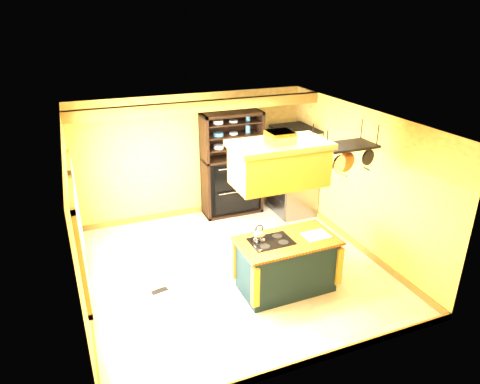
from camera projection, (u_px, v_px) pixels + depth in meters
floor at (234, 268)px, 7.67m from camera, size 5.00×5.00×0.00m
ceiling at (234, 120)px, 6.62m from camera, size 5.00×5.00×0.00m
wall_back at (193, 156)px, 9.28m from camera, size 5.00×0.02×2.70m
wall_front at (310, 280)px, 5.01m from camera, size 5.00×0.02×2.70m
wall_left at (76, 225)px, 6.29m from camera, size 0.02×5.00×2.70m
wall_right at (359, 179)px, 8.00m from camera, size 0.02×5.00×2.70m
ceiling_beam at (202, 106)px, 8.12m from camera, size 5.00×0.15×0.20m
window_near at (81, 247)px, 5.60m from camera, size 0.06×1.06×1.56m
window_far at (76, 206)px, 6.80m from camera, size 0.06×1.06×1.56m
kitchen_island at (286, 264)px, 6.94m from camera, size 1.61×0.92×1.11m
range_hood at (279, 162)px, 6.18m from camera, size 1.42×0.80×0.80m
pot_rack at (344, 152)px, 6.55m from camera, size 1.05×0.49×0.81m
refrigerator at (293, 173)px, 9.51m from camera, size 0.83×0.98×1.92m
hutch at (231, 175)px, 9.52m from camera, size 1.31×0.59×2.31m
floor_register at (160, 291)px, 7.05m from camera, size 0.30×0.17×0.01m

